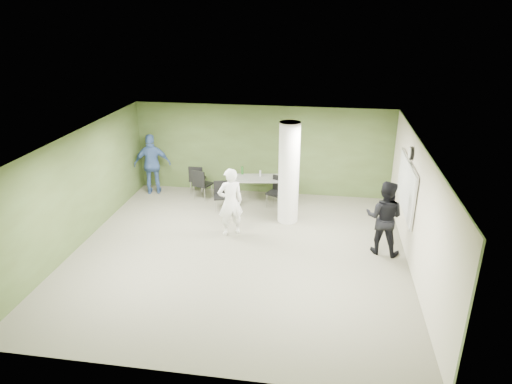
% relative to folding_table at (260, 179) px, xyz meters
% --- Properties ---
extents(floor, '(8.00, 8.00, 0.00)m').
position_rel_folding_table_xyz_m(floor, '(-0.05, -3.22, -0.73)').
color(floor, '#5B5948').
rests_on(floor, ground).
extents(ceiling, '(8.00, 8.00, 0.00)m').
position_rel_folding_table_xyz_m(ceiling, '(-0.05, -3.22, 2.07)').
color(ceiling, white).
rests_on(ceiling, wall_back).
extents(wall_back, '(8.00, 2.80, 0.02)m').
position_rel_folding_table_xyz_m(wall_back, '(-0.05, 0.78, 0.67)').
color(wall_back, '#3D4C23').
rests_on(wall_back, floor).
extents(wall_left, '(0.02, 8.00, 2.80)m').
position_rel_folding_table_xyz_m(wall_left, '(-4.05, -3.22, 0.67)').
color(wall_left, '#3D4C23').
rests_on(wall_left, floor).
extents(wall_right_cream, '(0.02, 8.00, 2.80)m').
position_rel_folding_table_xyz_m(wall_right_cream, '(3.95, -3.22, 0.67)').
color(wall_right_cream, beige).
rests_on(wall_right_cream, floor).
extents(column, '(0.56, 0.56, 2.80)m').
position_rel_folding_table_xyz_m(column, '(0.95, -1.22, 0.67)').
color(column, silver).
rests_on(column, floor).
extents(whiteboard, '(0.05, 2.30, 1.30)m').
position_rel_folding_table_xyz_m(whiteboard, '(3.87, -2.02, 0.77)').
color(whiteboard, silver).
rests_on(whiteboard, wall_right_cream).
extents(wall_clock, '(0.06, 0.32, 0.32)m').
position_rel_folding_table_xyz_m(wall_clock, '(3.87, -2.02, 1.62)').
color(wall_clock, black).
rests_on(wall_clock, wall_right_cream).
extents(folding_table, '(1.72, 0.94, 1.03)m').
position_rel_folding_table_xyz_m(folding_table, '(0.00, 0.00, 0.00)').
color(folding_table, gray).
rests_on(folding_table, floor).
extents(wastebasket, '(0.25, 0.25, 0.29)m').
position_rel_folding_table_xyz_m(wastebasket, '(-0.78, -0.50, -0.58)').
color(wastebasket, '#4C4C4C').
rests_on(wastebasket, floor).
extents(chair_back_left, '(0.48, 0.48, 0.93)m').
position_rel_folding_table_xyz_m(chair_back_left, '(-2.08, 0.34, -0.18)').
color(chair_back_left, black).
rests_on(chair_back_left, floor).
extents(chair_back_right, '(0.62, 0.62, 0.97)m').
position_rel_folding_table_xyz_m(chair_back_right, '(-1.82, -0.12, -0.16)').
color(chair_back_right, black).
rests_on(chair_back_right, floor).
extents(chair_table_left, '(0.51, 0.51, 0.84)m').
position_rel_folding_table_xyz_m(chair_table_left, '(-1.06, -0.72, -0.24)').
color(chair_table_left, black).
rests_on(chair_table_left, floor).
extents(chair_table_right, '(0.60, 0.60, 0.92)m').
position_rel_folding_table_xyz_m(chair_table_right, '(0.55, -0.28, -0.19)').
color(chair_table_right, black).
rests_on(chair_table_right, floor).
extents(woman_white, '(0.79, 0.69, 1.81)m').
position_rel_folding_table_xyz_m(woman_white, '(-0.45, -2.25, 0.18)').
color(woman_white, white).
rests_on(woman_white, floor).
extents(man_black, '(1.05, 0.92, 1.83)m').
position_rel_folding_table_xyz_m(man_black, '(3.35, -2.63, 0.19)').
color(man_black, black).
rests_on(man_black, floor).
extents(man_blue, '(1.21, 0.75, 1.93)m').
position_rel_folding_table_xyz_m(man_blue, '(-3.45, 0.18, 0.24)').
color(man_blue, '#38548C').
rests_on(man_blue, floor).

